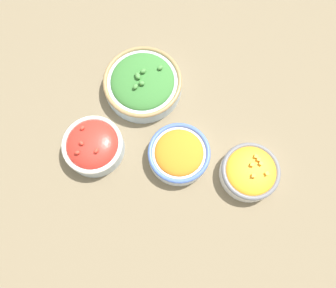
% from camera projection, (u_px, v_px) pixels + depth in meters
% --- Properties ---
extents(ground_plane, '(3.00, 3.00, 0.00)m').
position_uv_depth(ground_plane, '(168.00, 147.00, 0.89)').
color(ground_plane, '#75664C').
extents(bowl_carrots, '(0.16, 0.16, 0.06)m').
position_uv_depth(bowl_carrots, '(179.00, 153.00, 0.86)').
color(bowl_carrots, silver).
rests_on(bowl_carrots, ground_plane).
extents(bowl_broccoli, '(0.22, 0.22, 0.08)m').
position_uv_depth(bowl_broccoli, '(143.00, 83.00, 0.91)').
color(bowl_broccoli, '#B2C1CC').
rests_on(bowl_broccoli, ground_plane).
extents(bowl_squash, '(0.15, 0.15, 0.07)m').
position_uv_depth(bowl_squash, '(250.00, 172.00, 0.84)').
color(bowl_squash, white).
rests_on(bowl_squash, ground_plane).
extents(bowl_cherry_tomatoes, '(0.16, 0.16, 0.08)m').
position_uv_depth(bowl_cherry_tomatoes, '(93.00, 145.00, 0.86)').
color(bowl_cherry_tomatoes, '#B2C1CC').
rests_on(bowl_cherry_tomatoes, ground_plane).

